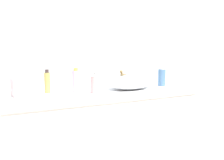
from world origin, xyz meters
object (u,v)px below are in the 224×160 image
object	(u,v)px
tissue_box	(21,85)
soap_dispenser	(95,83)
sink_basin	(131,82)
lotion_bottle	(162,77)
spray_can	(76,81)
perfume_bottle	(47,82)

from	to	relation	value
tissue_box	soap_dispenser	bearing A→B (deg)	-12.66
tissue_box	sink_basin	bearing A→B (deg)	-6.44
lotion_bottle	sink_basin	bearing A→B (deg)	-175.76
lotion_bottle	spray_can	world-z (taller)	spray_can
tissue_box	perfume_bottle	bearing A→B (deg)	6.13
soap_dispenser	tissue_box	world-z (taller)	soap_dispenser
lotion_bottle	tissue_box	size ratio (longest dim) A/B	0.91
soap_dispenser	perfume_bottle	size ratio (longest dim) A/B	1.02
perfume_bottle	tissue_box	distance (m)	0.19
lotion_bottle	perfume_bottle	xyz separation A→B (m)	(-0.99, 0.09, 0.00)
sink_basin	spray_can	size ratio (longest dim) A/B	2.11
soap_dispenser	tissue_box	bearing A→B (deg)	167.34
sink_basin	soap_dispenser	size ratio (longest dim) A/B	2.19
sink_basin	spray_can	distance (m)	0.46
perfume_bottle	spray_can	distance (m)	0.22
sink_basin	lotion_bottle	size ratio (longest dim) A/B	2.49
spray_can	tissue_box	size ratio (longest dim) A/B	1.08
lotion_bottle	perfume_bottle	world-z (taller)	perfume_bottle
soap_dispenser	tissue_box	xyz separation A→B (m)	(-0.53, 0.12, 0.00)
sink_basin	spray_can	world-z (taller)	spray_can
lotion_bottle	spray_can	xyz separation A→B (m)	(-0.78, 0.02, 0.01)
sink_basin	perfume_bottle	distance (m)	0.67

